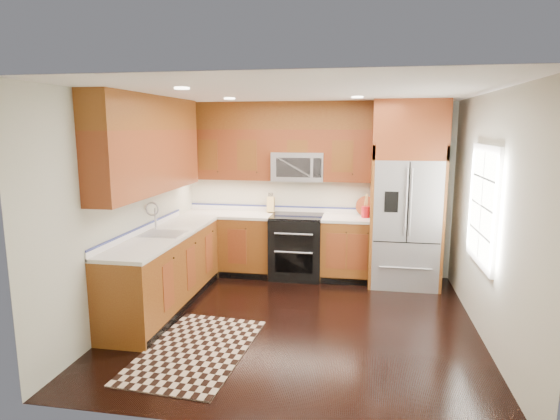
% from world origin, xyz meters
% --- Properties ---
extents(ground, '(4.00, 4.00, 0.00)m').
position_xyz_m(ground, '(0.00, 0.00, 0.00)').
color(ground, black).
rests_on(ground, ground).
extents(wall_back, '(4.00, 0.02, 2.60)m').
position_xyz_m(wall_back, '(0.00, 2.00, 1.30)').
color(wall_back, '#B5B7A5').
rests_on(wall_back, ground).
extents(wall_left, '(0.02, 4.00, 2.60)m').
position_xyz_m(wall_left, '(-2.00, 0.00, 1.30)').
color(wall_left, '#B5B7A5').
rests_on(wall_left, ground).
extents(wall_right, '(0.02, 4.00, 2.60)m').
position_xyz_m(wall_right, '(2.00, 0.00, 1.30)').
color(wall_right, '#B5B7A5').
rests_on(wall_right, ground).
extents(window, '(0.04, 1.10, 1.30)m').
position_xyz_m(window, '(1.98, 0.20, 1.40)').
color(window, white).
rests_on(window, ground).
extents(base_cabinets, '(2.85, 3.00, 0.90)m').
position_xyz_m(base_cabinets, '(-1.23, 0.90, 0.45)').
color(base_cabinets, brown).
rests_on(base_cabinets, ground).
extents(countertop, '(2.86, 3.01, 0.04)m').
position_xyz_m(countertop, '(-1.09, 1.01, 0.92)').
color(countertop, silver).
rests_on(countertop, base_cabinets).
extents(upper_cabinets, '(2.85, 3.00, 1.15)m').
position_xyz_m(upper_cabinets, '(-1.15, 1.09, 2.02)').
color(upper_cabinets, brown).
rests_on(upper_cabinets, ground).
extents(range, '(0.76, 0.67, 0.95)m').
position_xyz_m(range, '(-0.25, 1.67, 0.47)').
color(range, black).
rests_on(range, ground).
extents(microwave, '(0.76, 0.40, 0.42)m').
position_xyz_m(microwave, '(-0.25, 1.80, 1.66)').
color(microwave, '#B2B2B7').
rests_on(microwave, ground).
extents(refrigerator, '(0.98, 0.75, 2.60)m').
position_xyz_m(refrigerator, '(1.30, 1.63, 1.30)').
color(refrigerator, '#B2B2B7').
rests_on(refrigerator, ground).
extents(sink_faucet, '(0.54, 0.44, 0.37)m').
position_xyz_m(sink_faucet, '(-1.73, 0.23, 0.99)').
color(sink_faucet, '#B2B2B7').
rests_on(sink_faucet, countertop).
extents(rug, '(1.11, 1.72, 0.01)m').
position_xyz_m(rug, '(-0.92, -0.87, 0.01)').
color(rug, black).
rests_on(rug, ground).
extents(knife_block, '(0.12, 0.16, 0.30)m').
position_xyz_m(knife_block, '(-0.69, 1.90, 1.06)').
color(knife_block, tan).
rests_on(knife_block, countertop).
extents(utensil_crock, '(0.12, 0.12, 0.34)m').
position_xyz_m(utensil_crock, '(0.75, 1.71, 1.06)').
color(utensil_crock, '#B2161F').
rests_on(utensil_crock, countertop).
extents(cutting_board, '(0.37, 0.37, 0.02)m').
position_xyz_m(cutting_board, '(0.75, 1.85, 0.95)').
color(cutting_board, brown).
rests_on(cutting_board, countertop).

